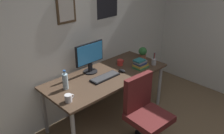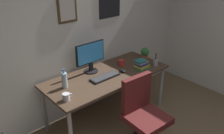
% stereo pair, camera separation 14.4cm
% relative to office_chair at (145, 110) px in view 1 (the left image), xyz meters
% --- Properties ---
extents(wall_back, '(4.40, 0.10, 2.60)m').
position_rel_office_chair_xyz_m(wall_back, '(-0.12, 1.19, 0.77)').
color(wall_back, silver).
rests_on(wall_back, ground_plane).
extents(desk, '(1.78, 0.77, 0.72)m').
position_rel_office_chair_xyz_m(desk, '(0.06, 0.73, 0.13)').
color(desk, '#4C3828').
rests_on(desk, ground_plane).
extents(office_chair, '(0.56, 0.57, 0.95)m').
position_rel_office_chair_xyz_m(office_chair, '(0.00, 0.00, 0.00)').
color(office_chair, '#591E1E').
rests_on(office_chair, ground_plane).
extents(monitor, '(0.46, 0.20, 0.43)m').
position_rel_office_chair_xyz_m(monitor, '(-0.05, 0.96, 0.43)').
color(monitor, black).
rests_on(monitor, desk).
extents(keyboard, '(0.43, 0.15, 0.03)m').
position_rel_office_chair_xyz_m(keyboard, '(-0.02, 0.67, 0.21)').
color(keyboard, black).
rests_on(keyboard, desk).
extents(computer_mouse, '(0.06, 0.11, 0.04)m').
position_rel_office_chair_xyz_m(computer_mouse, '(0.28, 0.65, 0.21)').
color(computer_mouse, black).
rests_on(computer_mouse, desk).
extents(water_bottle, '(0.07, 0.07, 0.25)m').
position_rel_office_chair_xyz_m(water_bottle, '(-0.56, 0.81, 0.30)').
color(water_bottle, silver).
rests_on(water_bottle, desk).
extents(coffee_mug_near, '(0.12, 0.09, 0.09)m').
position_rel_office_chair_xyz_m(coffee_mug_near, '(0.42, 0.82, 0.24)').
color(coffee_mug_near, red).
rests_on(coffee_mug_near, desk).
extents(coffee_mug_far, '(0.12, 0.08, 0.09)m').
position_rel_office_chair_xyz_m(coffee_mug_far, '(-0.70, 0.54, 0.24)').
color(coffee_mug_far, white).
rests_on(coffee_mug_far, desk).
extents(potted_plant, '(0.13, 0.13, 0.19)m').
position_rel_office_chair_xyz_m(potted_plant, '(0.85, 0.74, 0.30)').
color(potted_plant, brown).
rests_on(potted_plant, desk).
extents(pen_cup, '(0.07, 0.07, 0.20)m').
position_rel_office_chair_xyz_m(pen_cup, '(0.80, 0.48, 0.25)').
color(pen_cup, '#9EA0A5').
rests_on(pen_cup, desk).
extents(book_stack_left, '(0.21, 0.16, 0.13)m').
position_rel_office_chair_xyz_m(book_stack_left, '(0.57, 0.55, 0.25)').
color(book_stack_left, '#33723F').
rests_on(book_stack_left, desk).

